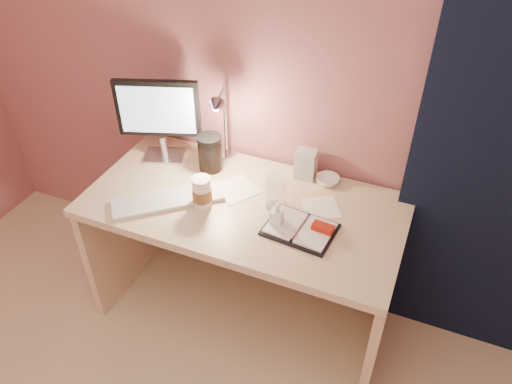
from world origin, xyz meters
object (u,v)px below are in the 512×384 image
at_px(coffee_cup, 202,192).
at_px(lotion_bottle, 277,215).
at_px(desk, 251,230).
at_px(planner, 302,229).
at_px(bowl, 328,180).
at_px(dark_jar, 210,154).
at_px(product_box, 306,164).
at_px(desk_lamp, 211,121).
at_px(keyboard, 168,200).
at_px(monitor, 159,113).
at_px(clear_cup, 276,192).

bearing_deg(coffee_cup, lotion_bottle, -0.73).
relative_size(desk, planner, 4.66).
bearing_deg(lotion_bottle, bowl, 72.20).
bearing_deg(dark_jar, product_box, 13.93).
bearing_deg(lotion_bottle, product_box, 89.53).
bearing_deg(coffee_cup, desk_lamp, 107.29).
bearing_deg(keyboard, coffee_cup, -23.38).
xyz_separation_m(monitor, keyboard, (0.19, -0.30, -0.24)).
bearing_deg(keyboard, dark_jar, 38.44).
bearing_deg(clear_cup, monitor, 167.45).
xyz_separation_m(keyboard, planner, (0.61, 0.05, 0.00)).
distance_m(product_box, desk_lamp, 0.48).
distance_m(coffee_cup, clear_cup, 0.32).
bearing_deg(desk, clear_cup, -17.07).
relative_size(keyboard, product_box, 3.38).
distance_m(planner, product_box, 0.38).
bearing_deg(desk_lamp, coffee_cup, -86.19).
bearing_deg(lotion_bottle, planner, 3.50).
relative_size(bowl, dark_jar, 0.68).
bearing_deg(product_box, coffee_cup, -136.86).
distance_m(monitor, keyboard, 0.43).
relative_size(planner, dark_jar, 1.89).
relative_size(coffee_cup, bowl, 1.27).
bearing_deg(product_box, dark_jar, -169.03).
distance_m(keyboard, coffee_cup, 0.16).
bearing_deg(desk, planner, -26.69).
distance_m(desk, dark_jar, 0.41).
bearing_deg(monitor, keyboard, -75.92).
bearing_deg(bowl, monitor, -172.58).
bearing_deg(keyboard, monitor, 83.30).
bearing_deg(bowl, product_box, 176.39).
xyz_separation_m(desk, clear_cup, (0.14, -0.04, 0.31)).
bearing_deg(monitor, bowl, -11.85).
height_order(monitor, lotion_bottle, monitor).
relative_size(keyboard, bowl, 4.47).
distance_m(keyboard, desk_lamp, 0.41).
distance_m(clear_cup, product_box, 0.26).
xyz_separation_m(coffee_cup, clear_cup, (0.30, 0.11, 0.02)).
distance_m(desk, keyboard, 0.44).
distance_m(monitor, dark_jar, 0.31).
xyz_separation_m(desk, monitor, (-0.51, 0.10, 0.47)).
bearing_deg(clear_cup, keyboard, -161.30).
bearing_deg(desk, monitor, 168.72).
bearing_deg(desk, product_box, 48.71).
height_order(planner, dark_jar, dark_jar).
height_order(bowl, desk_lamp, desk_lamp).
bearing_deg(desk_lamp, monitor, 173.61).
bearing_deg(dark_jar, desk_lamp, 90.02).
bearing_deg(dark_jar, desk, -22.65).
bearing_deg(monitor, clear_cup, -31.83).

